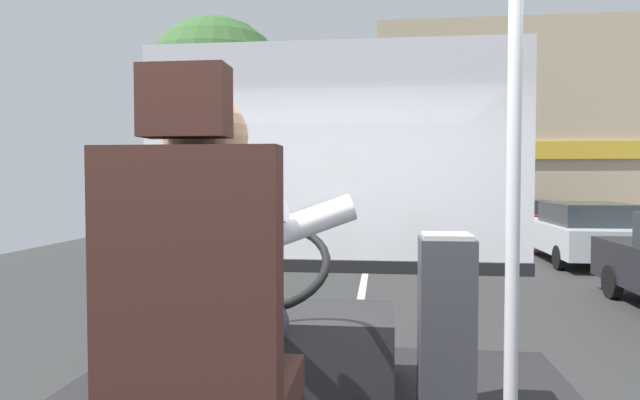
{
  "coord_description": "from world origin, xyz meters",
  "views": [
    {
      "loc": [
        0.32,
        -1.86,
        1.86
      ],
      "look_at": [
        -0.02,
        1.14,
        1.74
      ],
      "focal_mm": 30.75,
      "sensor_mm": 36.0,
      "label": 1
    }
  ],
  "objects_px": {
    "driver_seat": "(201,356)",
    "steering_console": "(284,345)",
    "handrail_pole": "(513,203)",
    "bus_driver": "(212,272)",
    "parked_car_green": "(483,208)",
    "parked_car_red": "(517,217)",
    "parked_car_silver": "(586,232)",
    "fare_box": "(446,326)"
  },
  "relations": [
    {
      "from": "fare_box",
      "to": "parked_car_silver",
      "type": "xyz_separation_m",
      "value": [
        4.22,
        10.25,
        -0.52
      ]
    },
    {
      "from": "bus_driver",
      "to": "parked_car_green",
      "type": "distance_m",
      "value": 22.34
    },
    {
      "from": "handrail_pole",
      "to": "parked_car_green",
      "type": "distance_m",
      "value": 21.93
    },
    {
      "from": "parked_car_red",
      "to": "steering_console",
      "type": "bearing_deg",
      "value": -107.17
    },
    {
      "from": "bus_driver",
      "to": "parked_car_green",
      "type": "bearing_deg",
      "value": 77.92
    },
    {
      "from": "driver_seat",
      "to": "handrail_pole",
      "type": "height_order",
      "value": "handrail_pole"
    },
    {
      "from": "handrail_pole",
      "to": "parked_car_red",
      "type": "bearing_deg",
      "value": 76.63
    },
    {
      "from": "bus_driver",
      "to": "parked_car_green",
      "type": "height_order",
      "value": "bus_driver"
    },
    {
      "from": "handrail_pole",
      "to": "parked_car_red",
      "type": "relative_size",
      "value": 0.52
    },
    {
      "from": "parked_car_green",
      "to": "handrail_pole",
      "type": "bearing_deg",
      "value": -99.91
    },
    {
      "from": "bus_driver",
      "to": "parked_car_red",
      "type": "xyz_separation_m",
      "value": [
        4.86,
        16.9,
        -0.97
      ]
    },
    {
      "from": "driver_seat",
      "to": "parked_car_silver",
      "type": "relative_size",
      "value": 0.35
    },
    {
      "from": "parked_car_red",
      "to": "parked_car_green",
      "type": "bearing_deg",
      "value": 92.19
    },
    {
      "from": "parked_car_red",
      "to": "driver_seat",
      "type": "bearing_deg",
      "value": -105.95
    },
    {
      "from": "driver_seat",
      "to": "steering_console",
      "type": "bearing_deg",
      "value": 90.0
    },
    {
      "from": "steering_console",
      "to": "parked_car_red",
      "type": "xyz_separation_m",
      "value": [
        4.86,
        15.73,
        -0.4
      ]
    },
    {
      "from": "parked_car_green",
      "to": "parked_car_silver",
      "type": "bearing_deg",
      "value": -88.23
    },
    {
      "from": "handrail_pole",
      "to": "parked_car_silver",
      "type": "relative_size",
      "value": 0.52
    },
    {
      "from": "driver_seat",
      "to": "bus_driver",
      "type": "xyz_separation_m",
      "value": [
        -0.0,
        0.11,
        0.21
      ]
    },
    {
      "from": "driver_seat",
      "to": "handrail_pole",
      "type": "xyz_separation_m",
      "value": [
        0.9,
        0.36,
        0.41
      ]
    },
    {
      "from": "bus_driver",
      "to": "fare_box",
      "type": "bearing_deg",
      "value": 50.12
    },
    {
      "from": "bus_driver",
      "to": "steering_console",
      "type": "relative_size",
      "value": 0.75
    },
    {
      "from": "steering_console",
      "to": "parked_car_silver",
      "type": "height_order",
      "value": "steering_console"
    },
    {
      "from": "parked_car_silver",
      "to": "bus_driver",
      "type": "bearing_deg",
      "value": -114.09
    },
    {
      "from": "steering_console",
      "to": "parked_car_red",
      "type": "relative_size",
      "value": 0.29
    },
    {
      "from": "driver_seat",
      "to": "handrail_pole",
      "type": "distance_m",
      "value": 1.05
    },
    {
      "from": "driver_seat",
      "to": "parked_car_red",
      "type": "bearing_deg",
      "value": 74.05
    },
    {
      "from": "bus_driver",
      "to": "parked_car_silver",
      "type": "xyz_separation_m",
      "value": [
        5.0,
        11.18,
        -0.91
      ]
    },
    {
      "from": "steering_console",
      "to": "driver_seat",
      "type": "bearing_deg",
      "value": -90.0
    },
    {
      "from": "parked_car_silver",
      "to": "parked_car_red",
      "type": "height_order",
      "value": "parked_car_silver"
    },
    {
      "from": "fare_box",
      "to": "parked_car_green",
      "type": "bearing_deg",
      "value": 79.44
    },
    {
      "from": "fare_box",
      "to": "parked_car_red",
      "type": "bearing_deg",
      "value": 75.66
    },
    {
      "from": "parked_car_silver",
      "to": "driver_seat",
      "type": "bearing_deg",
      "value": -113.89
    },
    {
      "from": "handrail_pole",
      "to": "driver_seat",
      "type": "bearing_deg",
      "value": -158.37
    },
    {
      "from": "bus_driver",
      "to": "handrail_pole",
      "type": "bearing_deg",
      "value": 15.56
    },
    {
      "from": "bus_driver",
      "to": "parked_car_green",
      "type": "relative_size",
      "value": 0.2
    },
    {
      "from": "steering_console",
      "to": "parked_car_silver",
      "type": "relative_size",
      "value": 0.29
    },
    {
      "from": "bus_driver",
      "to": "handrail_pole",
      "type": "distance_m",
      "value": 0.96
    },
    {
      "from": "parked_car_red",
      "to": "parked_car_green",
      "type": "height_order",
      "value": "parked_car_green"
    },
    {
      "from": "driver_seat",
      "to": "steering_console",
      "type": "xyz_separation_m",
      "value": [
        0.0,
        1.28,
        -0.36
      ]
    },
    {
      "from": "bus_driver",
      "to": "steering_console",
      "type": "bearing_deg",
      "value": 90.0
    },
    {
      "from": "fare_box",
      "to": "parked_car_green",
      "type": "distance_m",
      "value": 21.26
    }
  ]
}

